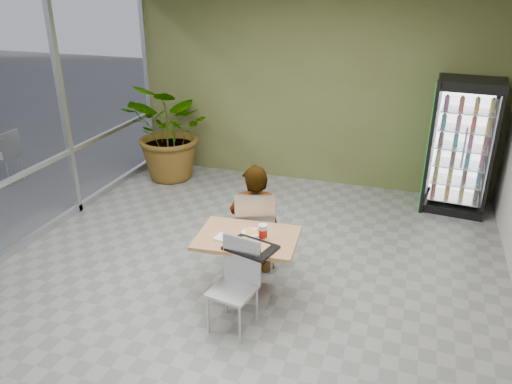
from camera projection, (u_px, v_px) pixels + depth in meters
The scene contains 12 objects.
ground at pixel (238, 288), 5.71m from camera, with size 7.00×7.00×0.00m, color gray.
room_envelope at pixel (235, 156), 5.07m from camera, with size 6.00×7.00×3.20m, color #BDB5AA, non-canonical shape.
dining_table at pixel (247, 254), 5.36m from camera, with size 1.12×0.83×0.75m.
chair_far at pixel (255, 225), 5.84m from camera, with size 0.56×0.57×1.04m.
chair_near at pixel (237, 277), 4.93m from camera, with size 0.48×0.48×0.94m.
seated_woman at pixel (255, 229), 5.93m from camera, with size 0.60×0.39×1.63m, color black.
pizza_plate at pixel (251, 232), 5.34m from camera, with size 0.30×0.31×0.03m.
soda_cup at pixel (263, 232), 5.18m from camera, with size 0.10×0.10×0.17m.
napkin_stack at pixel (223, 238), 5.23m from camera, with size 0.17×0.17×0.02m, color silver.
cafeteria_tray at pixel (251, 248), 5.03m from camera, with size 0.49×0.36×0.03m, color black.
beverage_fridge at pixel (462, 147), 7.28m from camera, with size 0.96×0.77×1.97m.
potted_plant at pixel (172, 132), 8.46m from camera, with size 1.53×1.32×1.70m, color #346729.
Camera 1 is at (1.70, -4.49, 3.29)m, focal length 35.00 mm.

